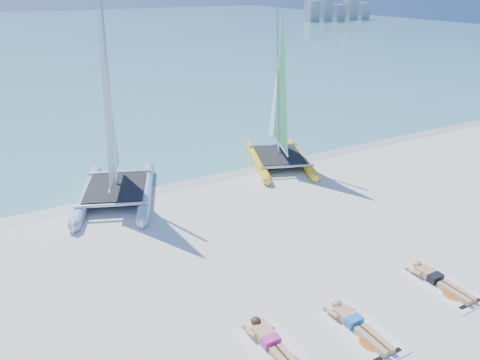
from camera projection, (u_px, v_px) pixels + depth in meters
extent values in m
plane|color=silver|center=(280.00, 245.00, 12.96)|extent=(140.00, 140.00, 0.00)
cube|color=#75B9C4|center=(23.00, 35.00, 63.60)|extent=(140.00, 115.00, 0.01)
cube|color=silver|center=(198.00, 178.00, 17.38)|extent=(140.00, 1.40, 0.01)
cube|color=#969FA5|center=(312.00, 11.00, 83.59)|extent=(2.00, 2.00, 3.50)
cube|color=#969FA5|center=(326.00, 7.00, 84.64)|extent=(2.00, 2.00, 5.00)
cube|color=#969FA5|center=(338.00, 12.00, 86.41)|extent=(2.00, 2.00, 2.80)
cube|color=#969FA5|center=(351.00, 8.00, 87.48)|extent=(2.00, 2.00, 4.20)
cube|color=#969FA5|center=(362.00, 11.00, 89.06)|extent=(2.00, 2.00, 3.00)
cylinder|color=#B1C7E9|center=(87.00, 195.00, 15.55)|extent=(1.96, 4.19, 0.38)
cone|color=#B1C7E9|center=(97.00, 168.00, 17.74)|extent=(0.54, 0.65, 0.37)
cylinder|color=#B1C7E9|center=(146.00, 191.00, 15.79)|extent=(1.96, 4.19, 0.38)
cone|color=#B1C7E9|center=(149.00, 166.00, 17.97)|extent=(0.54, 0.65, 0.37)
cube|color=black|center=(116.00, 187.00, 15.58)|extent=(2.62, 2.91, 0.03)
cylinder|color=silver|center=(109.00, 93.00, 15.12)|extent=(0.51, 1.10, 5.99)
cylinder|color=yellow|center=(257.00, 161.00, 18.50)|extent=(1.73, 3.85, 0.35)
cone|color=yellow|center=(248.00, 143.00, 20.50)|extent=(0.49, 0.59, 0.33)
cylinder|color=yellow|center=(301.00, 159.00, 18.74)|extent=(1.73, 3.85, 0.35)
cone|color=yellow|center=(288.00, 142.00, 20.74)|extent=(0.49, 0.59, 0.33)
cube|color=black|center=(280.00, 155.00, 18.54)|extent=(2.37, 2.65, 0.03)
cylinder|color=silver|center=(278.00, 83.00, 18.12)|extent=(0.45, 1.01, 5.48)
cube|color=white|center=(277.00, 353.00, 9.18)|extent=(1.00, 1.85, 0.02)
cube|color=#DEAD74|center=(265.00, 335.00, 9.48)|extent=(0.36, 0.55, 0.17)
cube|color=#D03193|center=(271.00, 341.00, 9.32)|extent=(0.37, 0.22, 0.17)
sphere|color=#DEAD74|center=(256.00, 323.00, 9.76)|extent=(0.21, 0.21, 0.21)
ellipsoid|color=#322212|center=(256.00, 321.00, 9.75)|extent=(0.22, 0.24, 0.15)
cube|color=white|center=(361.00, 332.00, 9.72)|extent=(1.00, 1.85, 0.02)
cube|color=#DEAD74|center=(347.00, 316.00, 10.02)|extent=(0.36, 0.55, 0.17)
cube|color=blue|center=(354.00, 321.00, 9.86)|extent=(0.37, 0.22, 0.17)
cube|color=#DEAD74|center=(374.00, 340.00, 9.39)|extent=(0.31, 0.85, 0.13)
sphere|color=#DEAD74|center=(336.00, 305.00, 10.30)|extent=(0.21, 0.21, 0.21)
ellipsoid|color=#DDB668|center=(336.00, 303.00, 10.30)|extent=(0.22, 0.24, 0.15)
cube|color=white|center=(442.00, 287.00, 11.17)|extent=(1.00, 1.85, 0.02)
cube|color=#DEAD74|center=(429.00, 274.00, 11.47)|extent=(0.36, 0.55, 0.17)
cube|color=black|center=(435.00, 278.00, 11.31)|extent=(0.37, 0.22, 0.17)
cube|color=#DEAD74|center=(456.00, 292.00, 10.84)|extent=(0.31, 0.85, 0.13)
sphere|color=#DEAD74|center=(417.00, 265.00, 11.75)|extent=(0.21, 0.21, 0.21)
ellipsoid|color=#DDB668|center=(417.00, 263.00, 11.74)|extent=(0.22, 0.24, 0.15)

